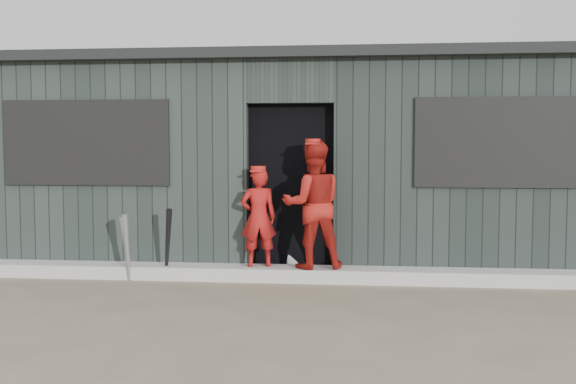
# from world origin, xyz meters

# --- Properties ---
(ground) EXTENTS (80.00, 80.00, 0.00)m
(ground) POSITION_xyz_m (0.00, 0.00, 0.00)
(ground) COLOR #695E49
(ground) RESTS_ON ground
(curb) EXTENTS (8.00, 0.36, 0.15)m
(curb) POSITION_xyz_m (0.00, 1.82, 0.07)
(curb) COLOR #ACABA6
(curb) RESTS_ON ground
(bat_left) EXTENTS (0.08, 0.30, 0.74)m
(bat_left) POSITION_xyz_m (-1.80, 1.63, 0.37)
(bat_left) COLOR gray
(bat_left) RESTS_ON ground
(bat_mid) EXTENTS (0.07, 0.17, 0.77)m
(bat_mid) POSITION_xyz_m (-1.78, 1.59, 0.38)
(bat_mid) COLOR gray
(bat_mid) RESTS_ON ground
(bat_right) EXTENTS (0.21, 0.33, 0.82)m
(bat_right) POSITION_xyz_m (-1.35, 1.70, 0.41)
(bat_right) COLOR black
(bat_right) RESTS_ON ground
(player_red_left) EXTENTS (0.46, 0.36, 1.11)m
(player_red_left) POSITION_xyz_m (-0.34, 1.84, 0.71)
(player_red_left) COLOR maroon
(player_red_left) RESTS_ON curb
(player_red_right) EXTENTS (0.78, 0.67, 1.42)m
(player_red_right) POSITION_xyz_m (0.28, 1.82, 0.86)
(player_red_right) COLOR maroon
(player_red_right) RESTS_ON curb
(player_grey_back) EXTENTS (0.76, 0.65, 1.31)m
(player_grey_back) POSITION_xyz_m (0.09, 2.34, 0.65)
(player_grey_back) COLOR silver
(player_grey_back) RESTS_ON ground
(dugout) EXTENTS (8.30, 3.30, 2.62)m
(dugout) POSITION_xyz_m (-0.00, 3.50, 1.29)
(dugout) COLOR black
(dugout) RESTS_ON ground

